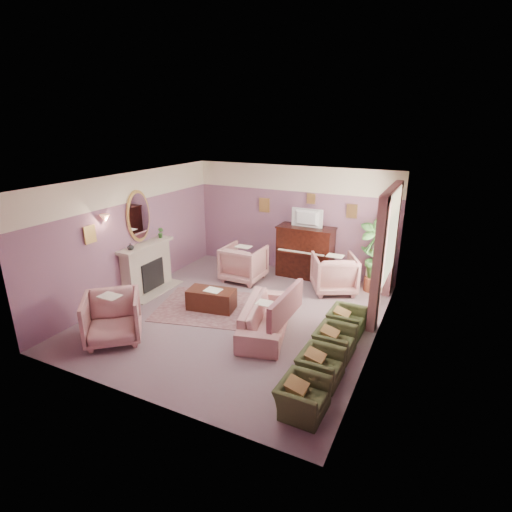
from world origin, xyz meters
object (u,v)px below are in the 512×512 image
at_px(piano, 305,253).
at_px(television, 306,217).
at_px(floral_armchair_left, 244,261).
at_px(side_table, 377,275).
at_px(floral_armchair_front, 112,316).
at_px(sofa, 266,311).
at_px(olive_chair_a, 303,393).
at_px(olive_chair_b, 321,362).
at_px(olive_chair_c, 335,338).
at_px(floral_armchair_right, 334,271).
at_px(olive_chair_d, 346,318).
at_px(coffee_table, 211,299).

xyz_separation_m(piano, television, (0.00, -0.05, 0.95)).
distance_m(floral_armchair_left, side_table, 3.26).
height_order(floral_armchair_left, floral_armchair_front, same).
bearing_deg(sofa, olive_chair_a, -52.80).
height_order(olive_chair_b, olive_chair_c, same).
bearing_deg(floral_armchair_right, olive_chair_c, -73.91).
distance_m(television, floral_armchair_front, 5.12).
height_order(piano, olive_chair_d, piano).
bearing_deg(floral_armchair_front, sofa, 33.20).
relative_size(olive_chair_c, olive_chair_d, 1.00).
distance_m(floral_armchair_left, olive_chair_a, 4.98).
bearing_deg(sofa, floral_armchair_front, -146.80).
xyz_separation_m(floral_armchair_right, olive_chair_b, (0.76, -3.45, -0.19)).
relative_size(television, olive_chair_c, 1.10).
height_order(television, olive_chair_c, television).
relative_size(coffee_table, olive_chair_d, 1.37).
height_order(olive_chair_a, olive_chair_c, same).
distance_m(floral_armchair_front, olive_chair_a, 3.81).
bearing_deg(sofa, olive_chair_b, -36.31).
distance_m(television, olive_chair_a, 5.29).
xyz_separation_m(sofa, olive_chair_c, (1.41, -0.21, -0.09)).
relative_size(piano, floral_armchair_left, 1.40).
xyz_separation_m(television, olive_chair_a, (1.70, -4.84, -1.29)).
distance_m(olive_chair_b, olive_chair_c, 0.82).
relative_size(olive_chair_a, olive_chair_c, 1.00).
xyz_separation_m(floral_armchair_left, olive_chair_c, (3.01, -2.32, -0.19)).
xyz_separation_m(sofa, olive_chair_b, (1.41, -1.03, -0.09)).
height_order(olive_chair_a, olive_chair_b, same).
relative_size(floral_armchair_front, olive_chair_c, 1.38).
distance_m(sofa, floral_armchair_front, 2.85).
height_order(television, olive_chair_a, television).
xyz_separation_m(coffee_table, side_table, (2.99, 2.67, 0.12)).
height_order(television, olive_chair_b, television).
height_order(piano, floral_armchair_right, piano).
relative_size(sofa, olive_chair_b, 2.78).
distance_m(piano, side_table, 1.86).
xyz_separation_m(olive_chair_c, olive_chair_d, (0.00, 0.82, 0.00)).
bearing_deg(floral_armchair_left, coffee_table, -85.14).
bearing_deg(olive_chair_a, side_table, 88.44).
height_order(piano, television, television).
height_order(floral_armchair_left, olive_chair_b, floral_armchair_left).
bearing_deg(piano, olive_chair_a, -70.83).
xyz_separation_m(coffee_table, olive_chair_a, (2.85, -2.18, 0.09)).
height_order(piano, olive_chair_b, piano).
height_order(piano, coffee_table, piano).
height_order(olive_chair_b, olive_chair_d, same).
xyz_separation_m(coffee_table, floral_armchair_right, (2.10, 2.09, 0.28)).
bearing_deg(floral_armchair_left, piano, 35.33).
bearing_deg(floral_armchair_right, television, 148.79).
distance_m(television, floral_armchair_right, 1.56).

